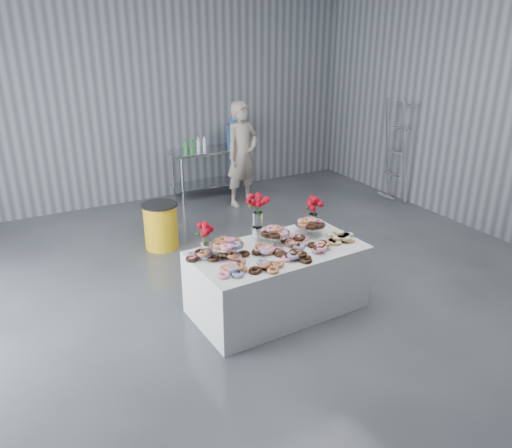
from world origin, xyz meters
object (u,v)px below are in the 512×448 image
at_px(display_table, 277,279).
at_px(person, 242,154).
at_px(water_jug, 234,133).
at_px(trash_barrel, 161,226).
at_px(stepladder, 396,152).
at_px(prep_table, 210,164).

xyz_separation_m(display_table, person, (1.27, 3.35, 0.54)).
height_order(display_table, water_jug, water_jug).
xyz_separation_m(water_jug, person, (-0.19, -0.70, -0.23)).
distance_m(trash_barrel, stepladder, 4.40).
xyz_separation_m(display_table, stepladder, (3.74, 2.19, 0.55)).
relative_size(prep_table, person, 0.82).
distance_m(prep_table, person, 0.82).
distance_m(water_jug, person, 0.76).
height_order(display_table, stepladder, stepladder).
distance_m(display_table, person, 3.63).
distance_m(water_jug, trash_barrel, 2.86).
bearing_deg(stepladder, trash_barrel, 179.15).
distance_m(display_table, water_jug, 4.37).
relative_size(water_jug, person, 0.30).
distance_m(prep_table, water_jug, 0.73).
bearing_deg(person, display_table, -124.46).
bearing_deg(display_table, stepladder, 30.35).
bearing_deg(prep_table, display_table, -103.29).
relative_size(trash_barrel, stepladder, 0.36).
height_order(trash_barrel, stepladder, stepladder).
bearing_deg(prep_table, stepladder, -33.70).
relative_size(display_table, water_jug, 3.43).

